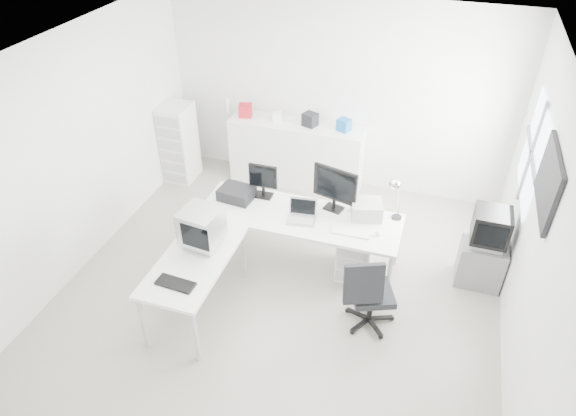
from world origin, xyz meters
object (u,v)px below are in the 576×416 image
(main_desk, at_px, (299,240))
(laser_printer, at_px, (367,209))
(side_desk, at_px, (197,285))
(laptop, at_px, (302,214))
(lcd_monitor_large, at_px, (335,189))
(filing_cabinet, at_px, (179,143))
(crt_tv, at_px, (490,229))
(office_chair, at_px, (373,290))
(inkjet_printer, at_px, (237,193))
(drawer_pedestal, at_px, (356,253))
(lcd_monitor_small, at_px, (263,181))
(crt_monitor, at_px, (202,229))
(sideboard, at_px, (296,154))
(tv_cabinet, at_px, (481,263))

(main_desk, relative_size, laser_printer, 6.81)
(side_desk, height_order, laptop, laptop)
(laptop, bearing_deg, lcd_monitor_large, 41.86)
(laser_printer, distance_m, filing_cabinet, 3.33)
(laser_printer, relative_size, crt_tv, 0.70)
(lcd_monitor_large, distance_m, office_chair, 1.29)
(main_desk, bearing_deg, lcd_monitor_large, 35.54)
(crt_tv, bearing_deg, filing_cabinet, 166.88)
(inkjet_printer, bearing_deg, lcd_monitor_large, 13.10)
(drawer_pedestal, distance_m, laser_printer, 0.58)
(laptop, bearing_deg, filing_cabinet, 140.39)
(lcd_monitor_small, height_order, laser_printer, lcd_monitor_small)
(filing_cabinet, bearing_deg, crt_monitor, -56.32)
(side_desk, bearing_deg, office_chair, 11.97)
(inkjet_printer, bearing_deg, office_chair, -17.23)
(lcd_monitor_large, distance_m, laser_printer, 0.44)
(main_desk, height_order, crt_tv, crt_tv)
(crt_monitor, xyz_separation_m, filing_cabinet, (-1.50, 2.26, -0.36))
(lcd_monitor_large, height_order, filing_cabinet, lcd_monitor_large)
(laptop, bearing_deg, office_chair, -39.33)
(lcd_monitor_large, height_order, crt_tv, lcd_monitor_large)
(lcd_monitor_small, distance_m, crt_monitor, 1.14)
(side_desk, xyz_separation_m, inkjet_printer, (0.00, 1.20, 0.45))
(main_desk, distance_m, side_desk, 1.39)
(lcd_monitor_small, distance_m, crt_tv, 2.70)
(sideboard, bearing_deg, crt_tv, -27.84)
(drawer_pedestal, height_order, crt_tv, crt_tv)
(crt_tv, bearing_deg, lcd_monitor_small, -177.73)
(main_desk, xyz_separation_m, crt_monitor, (-0.85, -0.85, 0.59))
(office_chair, relative_size, crt_tv, 1.95)
(lcd_monitor_large, xyz_separation_m, laptop, (-0.30, -0.35, -0.19))
(crt_tv, bearing_deg, inkjet_printer, -175.10)
(main_desk, xyz_separation_m, drawer_pedestal, (0.70, 0.05, -0.08))
(lcd_monitor_small, xyz_separation_m, crt_tv, (2.70, 0.11, -0.18))
(side_desk, distance_m, inkjet_printer, 1.28)
(side_desk, relative_size, office_chair, 1.44)
(lcd_monitor_small, xyz_separation_m, sideboard, (-0.05, 1.56, -0.47))
(drawer_pedestal, distance_m, laptop, 0.87)
(lcd_monitor_small, height_order, office_chair, lcd_monitor_small)
(crt_monitor, bearing_deg, crt_tv, 28.34)
(inkjet_printer, distance_m, tv_cabinet, 3.06)
(sideboard, bearing_deg, drawer_pedestal, -53.55)
(sideboard, bearing_deg, lcd_monitor_large, -58.68)
(laser_printer, distance_m, office_chair, 1.03)
(filing_cabinet, bearing_deg, crt_tv, -13.12)
(side_desk, xyz_separation_m, crt_tv, (3.00, 1.46, 0.42))
(laptop, distance_m, tv_cabinet, 2.22)
(drawer_pedestal, relative_size, sideboard, 0.30)
(tv_cabinet, relative_size, sideboard, 0.28)
(office_chair, bearing_deg, laptop, 125.87)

